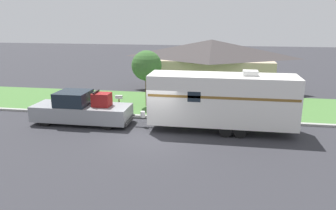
% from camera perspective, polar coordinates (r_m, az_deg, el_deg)
% --- Properties ---
extents(ground_plane, '(120.00, 120.00, 0.00)m').
position_cam_1_polar(ground_plane, '(17.79, -2.89, -5.89)').
color(ground_plane, '#2D2D33').
extents(curb_strip, '(80.00, 0.30, 0.14)m').
position_cam_1_polar(curb_strip, '(21.24, -0.73, -2.14)').
color(curb_strip, '#999993').
rests_on(curb_strip, ground_plane).
extents(lawn_strip, '(80.00, 7.00, 0.03)m').
position_cam_1_polar(lawn_strip, '(24.72, 0.78, 0.22)').
color(lawn_strip, '#477538').
rests_on(lawn_strip, ground_plane).
extents(house_across_street, '(11.02, 6.68, 4.47)m').
position_cam_1_polar(house_across_street, '(29.26, 7.52, 7.02)').
color(house_across_street, tan).
rests_on(house_across_street, ground_plane).
extents(pickup_truck, '(6.06, 2.08, 2.07)m').
position_cam_1_polar(pickup_truck, '(20.75, -14.84, -0.74)').
color(pickup_truck, black).
rests_on(pickup_truck, ground_plane).
extents(travel_trailer, '(9.32, 2.25, 3.55)m').
position_cam_1_polar(travel_trailer, '(18.70, 9.37, 0.96)').
color(travel_trailer, black).
rests_on(travel_trailer, ground_plane).
extents(mailbox, '(0.48, 0.20, 1.27)m').
position_cam_1_polar(mailbox, '(22.30, -8.54, 0.95)').
color(mailbox, brown).
rests_on(mailbox, ground_plane).
extents(tree_in_yard, '(2.16, 2.16, 4.08)m').
position_cam_1_polar(tree_in_yard, '(23.60, -3.74, 6.81)').
color(tree_in_yard, brown).
rests_on(tree_in_yard, ground_plane).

